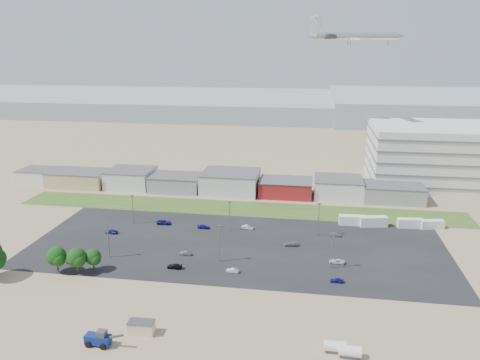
% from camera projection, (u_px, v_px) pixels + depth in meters
% --- Properties ---
extents(ground, '(700.00, 700.00, 0.00)m').
position_uv_depth(ground, '(205.00, 276.00, 118.21)').
color(ground, '#887056').
rests_on(ground, ground).
extents(parking_lot, '(120.00, 50.00, 0.01)m').
position_uv_depth(parking_lot, '(237.00, 245.00, 136.46)').
color(parking_lot, black).
rests_on(parking_lot, ground).
extents(grass_strip, '(160.00, 16.00, 0.02)m').
position_uv_depth(grass_strip, '(238.00, 208.00, 167.60)').
color(grass_strip, '#32521E').
rests_on(grass_strip, ground).
extents(hills_backdrop, '(700.00, 200.00, 9.00)m').
position_uv_depth(hills_backdrop, '(331.00, 107.00, 410.15)').
color(hills_backdrop, gray).
rests_on(hills_backdrop, ground).
extents(building_row, '(170.00, 20.00, 8.00)m').
position_uv_depth(building_row, '(204.00, 181.00, 187.09)').
color(building_row, silver).
rests_on(building_row, ground).
extents(parking_garage, '(80.00, 40.00, 25.00)m').
position_uv_depth(parking_garage, '(471.00, 156.00, 191.52)').
color(parking_garage, silver).
rests_on(parking_garage, ground).
extents(portable_shed, '(5.44, 2.97, 2.69)m').
position_uv_depth(portable_shed, '(141.00, 327.00, 94.17)').
color(portable_shed, beige).
rests_on(portable_shed, ground).
extents(telehandler, '(8.15, 3.16, 3.33)m').
position_uv_depth(telehandler, '(98.00, 338.00, 90.28)').
color(telehandler, navy).
rests_on(telehandler, ground).
extents(storage_tank_nw, '(4.22, 2.16, 2.51)m').
position_uv_depth(storage_tank_nw, '(335.00, 346.00, 88.40)').
color(storage_tank_nw, silver).
rests_on(storage_tank_nw, ground).
extents(storage_tank_ne, '(4.24, 2.21, 2.50)m').
position_uv_depth(storage_tank_ne, '(350.00, 351.00, 86.91)').
color(storage_tank_ne, silver).
rests_on(storage_tank_ne, ground).
extents(box_trailer_a, '(8.45, 3.06, 3.12)m').
position_uv_depth(box_trailer_a, '(352.00, 220.00, 151.67)').
color(box_trailer_a, silver).
rests_on(box_trailer_a, ground).
extents(box_trailer_b, '(9.10, 4.33, 3.28)m').
position_uv_depth(box_trailer_b, '(373.00, 221.00, 150.36)').
color(box_trailer_b, silver).
rests_on(box_trailer_b, ground).
extents(box_trailer_c, '(8.09, 3.24, 2.96)m').
position_uv_depth(box_trailer_c, '(410.00, 223.00, 149.35)').
color(box_trailer_c, silver).
rests_on(box_trailer_c, ground).
extents(box_trailer_d, '(7.66, 3.74, 2.75)m').
position_uv_depth(box_trailer_d, '(432.00, 224.00, 148.64)').
color(box_trailer_d, silver).
rests_on(box_trailer_d, ground).
extents(tree_mid, '(5.30, 5.30, 7.95)m').
position_uv_depth(tree_mid, '(57.00, 258.00, 118.97)').
color(tree_mid, black).
rests_on(tree_mid, ground).
extents(tree_right, '(5.21, 5.21, 7.82)m').
position_uv_depth(tree_right, '(77.00, 259.00, 118.45)').
color(tree_right, black).
rests_on(tree_right, ground).
extents(tree_near, '(4.47, 4.47, 6.70)m').
position_uv_depth(tree_near, '(93.00, 258.00, 120.19)').
color(tree_near, black).
rests_on(tree_near, ground).
extents(lightpole_front_l, '(1.17, 0.49, 9.98)m').
position_uv_depth(lightpole_front_l, '(109.00, 240.00, 127.28)').
color(lightpole_front_l, slate).
rests_on(lightpole_front_l, ground).
extents(lightpole_front_m, '(1.22, 0.51, 10.33)m').
position_uv_depth(lightpole_front_m, '(219.00, 244.00, 124.80)').
color(lightpole_front_m, slate).
rests_on(lightpole_front_m, ground).
extents(lightpole_front_r, '(1.17, 0.49, 9.94)m').
position_uv_depth(lightpole_front_r, '(332.00, 251.00, 120.97)').
color(lightpole_front_r, slate).
rests_on(lightpole_front_r, ground).
extents(lightpole_back_l, '(1.14, 0.47, 9.67)m').
position_uv_depth(lightpole_back_l, '(133.00, 210.00, 151.82)').
color(lightpole_back_l, slate).
rests_on(lightpole_back_l, ground).
extents(lightpole_back_m, '(1.13, 0.47, 9.61)m').
position_uv_depth(lightpole_back_m, '(230.00, 216.00, 145.87)').
color(lightpole_back_m, slate).
rests_on(lightpole_back_m, ground).
extents(lightpole_back_r, '(1.22, 0.51, 10.41)m').
position_uv_depth(lightpole_back_r, '(319.00, 220.00, 141.92)').
color(lightpole_back_r, slate).
rests_on(lightpole_back_r, ground).
extents(airliner, '(49.59, 39.54, 12.89)m').
position_uv_depth(airliner, '(357.00, 37.00, 196.66)').
color(airliner, silver).
extents(parked_car_0, '(4.26, 2.24, 1.14)m').
position_uv_depth(parked_car_0, '(337.00, 261.00, 124.85)').
color(parked_car_0, silver).
rests_on(parked_car_0, ground).
extents(parked_car_2, '(3.23, 1.34, 1.09)m').
position_uv_depth(parked_car_2, '(337.00, 280.00, 114.79)').
color(parked_car_2, navy).
rests_on(parked_car_2, ground).
extents(parked_car_3, '(4.11, 1.90, 1.16)m').
position_uv_depth(parked_car_3, '(175.00, 266.00, 122.04)').
color(parked_car_3, black).
rests_on(parked_car_3, ground).
extents(parked_car_4, '(3.40, 1.30, 1.11)m').
position_uv_depth(parked_car_4, '(185.00, 253.00, 129.80)').
color(parked_car_4, '#595B5E').
rests_on(parked_car_4, ground).
extents(parked_car_5, '(3.90, 1.81, 1.29)m').
position_uv_depth(parked_car_5, '(112.00, 231.00, 144.84)').
color(parked_car_5, navy).
rests_on(parked_car_5, ground).
extents(parked_car_6, '(3.94, 1.63, 1.14)m').
position_uv_depth(parked_car_6, '(204.00, 227.00, 148.86)').
color(parked_car_6, navy).
rests_on(parked_car_6, ground).
extents(parked_car_8, '(3.32, 1.36, 1.13)m').
position_uv_depth(parked_car_8, '(336.00, 235.00, 142.53)').
color(parked_car_8, '#A5A5AA').
rests_on(parked_car_8, ground).
extents(parked_car_9, '(4.78, 2.33, 1.31)m').
position_uv_depth(parked_car_9, '(164.00, 222.00, 152.38)').
color(parked_car_9, navy).
rests_on(parked_car_9, ground).
extents(parked_car_10, '(4.56, 2.20, 1.28)m').
position_uv_depth(parked_car_10, '(75.00, 261.00, 124.90)').
color(parked_car_10, '#595B5E').
rests_on(parked_car_10, ground).
extents(parked_car_11, '(3.80, 1.53, 1.23)m').
position_uv_depth(parked_car_11, '(248.00, 227.00, 148.30)').
color(parked_car_11, silver).
rests_on(parked_car_11, ground).
extents(parked_car_12, '(4.39, 2.18, 1.23)m').
position_uv_depth(parked_car_12, '(290.00, 244.00, 135.87)').
color(parked_car_12, '#A5A5AA').
rests_on(parked_car_12, ground).
extents(parked_car_13, '(3.36, 1.33, 1.09)m').
position_uv_depth(parked_car_13, '(233.00, 270.00, 119.86)').
color(parked_car_13, silver).
rests_on(parked_car_13, ground).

